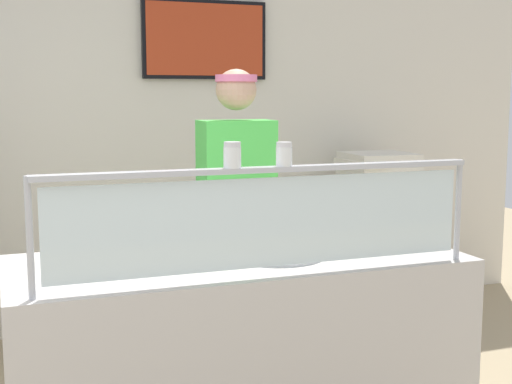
% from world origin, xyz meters
% --- Properties ---
extents(shop_rear_unit, '(6.29, 0.13, 2.70)m').
position_xyz_m(shop_rear_unit, '(0.95, 2.54, 1.36)').
color(shop_rear_unit, silver).
rests_on(shop_rear_unit, ground).
extents(serving_counter, '(1.89, 0.79, 0.95)m').
position_xyz_m(serving_counter, '(0.94, 0.40, 0.47)').
color(serving_counter, '#BCB7B2').
rests_on(serving_counter, ground).
extents(sneeze_guard, '(1.71, 0.06, 0.42)m').
position_xyz_m(sneeze_guard, '(0.94, 0.06, 1.22)').
color(sneeze_guard, '#B2B5BC').
rests_on(sneeze_guard, serving_counter).
extents(pizza_tray, '(0.42, 0.42, 0.04)m').
position_xyz_m(pizza_tray, '(1.10, 0.36, 0.97)').
color(pizza_tray, '#9EA0A8').
rests_on(pizza_tray, serving_counter).
extents(pizza_server, '(0.11, 0.29, 0.01)m').
position_xyz_m(pizza_server, '(1.12, 0.34, 0.99)').
color(pizza_server, '#ADAFB7').
rests_on(pizza_server, pizza_tray).
extents(parmesan_shaker, '(0.06, 0.06, 0.09)m').
position_xyz_m(parmesan_shaker, '(0.81, 0.06, 1.41)').
color(parmesan_shaker, white).
rests_on(parmesan_shaker, sneeze_guard).
extents(pepper_flake_shaker, '(0.06, 0.06, 0.09)m').
position_xyz_m(pepper_flake_shaker, '(1.01, 0.06, 1.40)').
color(pepper_flake_shaker, white).
rests_on(pepper_flake_shaker, sneeze_guard).
extents(worker_figure, '(0.41, 0.50, 1.76)m').
position_xyz_m(worker_figure, '(1.17, 1.08, 1.01)').
color(worker_figure, '#23232D').
rests_on(worker_figure, ground).
extents(prep_shelf, '(0.70, 0.55, 0.90)m').
position_xyz_m(prep_shelf, '(2.57, 2.05, 0.45)').
color(prep_shelf, '#B7BABF').
rests_on(prep_shelf, ground).
extents(pizza_box_stack, '(0.50, 0.48, 0.31)m').
position_xyz_m(pizza_box_stack, '(2.57, 2.05, 1.06)').
color(pizza_box_stack, silver).
rests_on(pizza_box_stack, prep_shelf).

